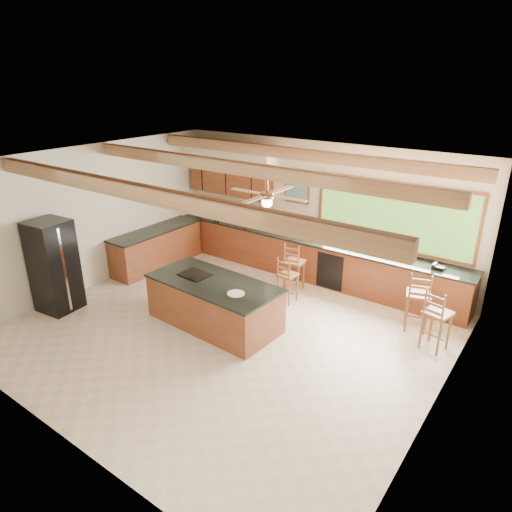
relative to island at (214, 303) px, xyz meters
The scene contains 9 objects.
ground 0.56m from the island, ahead, with size 7.20×7.20×0.00m, color beige.
room_shell 1.89m from the island, 72.81° to the left, with size 7.27×6.54×3.02m.
counter_run 2.50m from the island, 100.73° to the left, with size 7.12×3.10×1.24m.
island is the anchor object (origin of this frame).
refrigerator 3.20m from the island, 155.12° to the right, with size 0.77×0.75×1.81m.
bar_stool_a 2.07m from the island, 77.30° to the left, with size 0.44×0.44×1.09m.
bar_stool_b 1.62m from the island, 67.53° to the left, with size 0.37×0.37×0.98m.
bar_stool_c 3.83m from the island, 22.75° to the left, with size 0.49×0.49×1.12m.
bar_stool_d 3.63m from the island, 32.26° to the left, with size 0.52×0.52×1.15m.
Camera 1 is at (4.61, -5.49, 4.34)m, focal length 32.00 mm.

